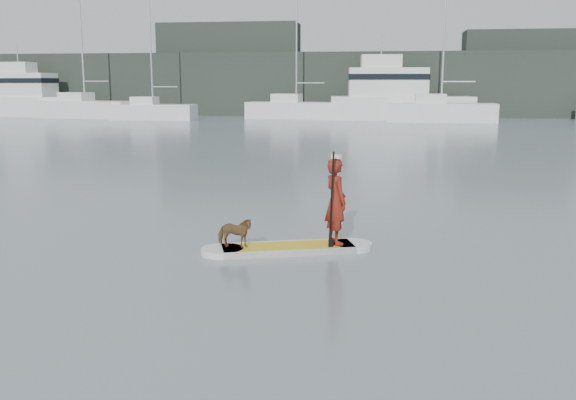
# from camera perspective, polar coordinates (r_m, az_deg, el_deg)

# --- Properties ---
(ground) EXTENTS (140.00, 140.00, 0.00)m
(ground) POSITION_cam_1_polar(r_m,az_deg,el_deg) (12.46, -18.78, -4.94)
(ground) COLOR slate
(ground) RESTS_ON ground
(paddleboard) EXTENTS (3.18, 1.57, 0.12)m
(paddleboard) POSITION_cam_1_polar(r_m,az_deg,el_deg) (12.26, 0.00, -4.32)
(paddleboard) COLOR gold
(paddleboard) RESTS_ON ground
(paddler) EXTENTS (0.64, 0.72, 1.65)m
(paddler) POSITION_cam_1_polar(r_m,az_deg,el_deg) (12.25, 4.27, -0.12)
(paddler) COLOR maroon
(paddler) RESTS_ON paddleboard
(white_cap) EXTENTS (0.22, 0.22, 0.07)m
(white_cap) POSITION_cam_1_polar(r_m,az_deg,el_deg) (12.13, 4.33, 3.88)
(white_cap) COLOR silver
(white_cap) RESTS_ON paddler
(dog) EXTENTS (0.68, 0.32, 0.57)m
(dog) POSITION_cam_1_polar(r_m,az_deg,el_deg) (12.06, -4.77, -2.92)
(dog) COLOR #54361C
(dog) RESTS_ON paddleboard
(paddle) EXTENTS (0.12, 0.29, 2.00)m
(paddle) POSITION_cam_1_polar(r_m,az_deg,el_deg) (12.01, 3.87, -1.05)
(paddle) COLOR black
(paddle) RESTS_ON ground
(sailboat_b) EXTENTS (9.79, 4.62, 14.00)m
(sailboat_b) POSITION_cam_1_polar(r_m,az_deg,el_deg) (61.80, -17.63, 7.88)
(sailboat_b) COLOR white
(sailboat_b) RESTS_ON ground
(sailboat_c) EXTENTS (7.34, 2.49, 10.52)m
(sailboat_c) POSITION_cam_1_polar(r_m,az_deg,el_deg) (57.33, -11.96, 7.78)
(sailboat_c) COLOR white
(sailboat_c) RESTS_ON ground
(sailboat_d) EXTENTS (9.03, 3.64, 12.96)m
(sailboat_d) POSITION_cam_1_polar(r_m,az_deg,el_deg) (57.43, 0.67, 8.16)
(sailboat_d) COLOR white
(sailboat_d) RESTS_ON ground
(sailboat_e) EXTENTS (8.71, 2.95, 12.57)m
(sailboat_e) POSITION_cam_1_polar(r_m,az_deg,el_deg) (54.11, 13.37, 7.71)
(sailboat_e) COLOR white
(sailboat_e) RESTS_ON ground
(motor_yacht_a) EXTENTS (12.47, 4.89, 7.30)m
(motor_yacht_a) POSITION_cam_1_polar(r_m,az_deg,el_deg) (57.14, 9.49, 9.14)
(motor_yacht_a) COLOR white
(motor_yacht_a) RESTS_ON ground
(motor_yacht_b) EXTENTS (10.43, 4.34, 6.71)m
(motor_yacht_b) POSITION_cam_1_polar(r_m,az_deg,el_deg) (66.77, -21.94, 8.55)
(motor_yacht_b) COLOR white
(motor_yacht_b) RESTS_ON ground
(shore_mass) EXTENTS (90.00, 6.00, 6.00)m
(shore_mass) POSITION_cam_1_polar(r_m,az_deg,el_deg) (63.90, 3.48, 10.23)
(shore_mass) COLOR black
(shore_mass) RESTS_ON ground
(shore_building_west) EXTENTS (14.00, 4.00, 9.00)m
(shore_building_west) POSITION_cam_1_polar(r_m,az_deg,el_deg) (66.53, -5.22, 11.50)
(shore_building_west) COLOR black
(shore_building_west) RESTS_ON ground
(shore_building_east) EXTENTS (10.00, 4.00, 8.00)m
(shore_building_east) POSITION_cam_1_polar(r_m,az_deg,el_deg) (65.83, 19.65, 10.53)
(shore_building_east) COLOR black
(shore_building_east) RESTS_ON ground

